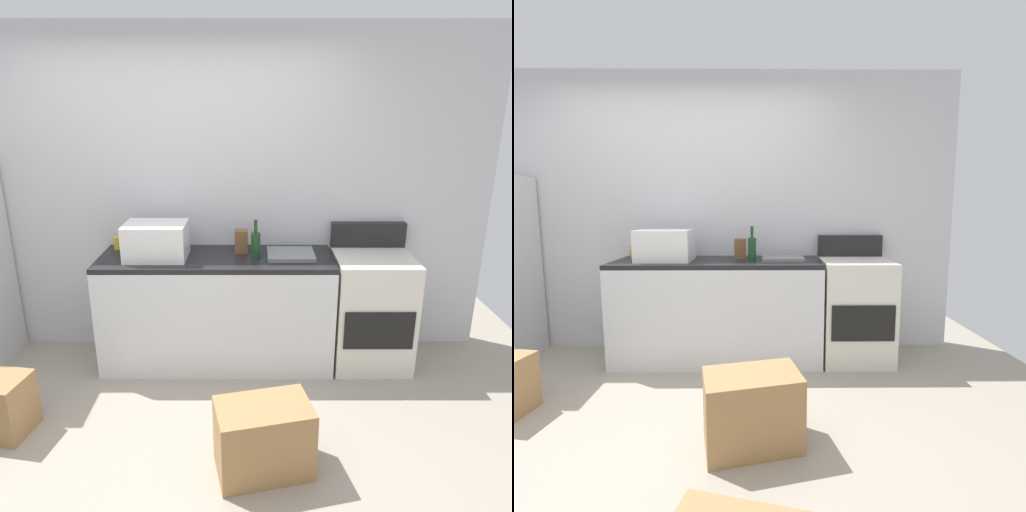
# 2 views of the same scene
# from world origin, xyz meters

# --- Properties ---
(ground_plane) EXTENTS (6.00, 6.00, 0.00)m
(ground_plane) POSITION_xyz_m (0.00, 0.00, 0.00)
(ground_plane) COLOR #9E9384
(wall_back) EXTENTS (5.00, 0.10, 2.60)m
(wall_back) POSITION_xyz_m (0.00, 1.55, 1.30)
(wall_back) COLOR silver
(wall_back) RESTS_ON ground_plane
(kitchen_counter) EXTENTS (1.80, 0.60, 0.90)m
(kitchen_counter) POSITION_xyz_m (0.30, 1.20, 0.45)
(kitchen_counter) COLOR silver
(kitchen_counter) RESTS_ON ground_plane
(stove_oven) EXTENTS (0.60, 0.61, 1.10)m
(stove_oven) POSITION_xyz_m (1.52, 1.21, 0.47)
(stove_oven) COLOR silver
(stove_oven) RESTS_ON ground_plane
(microwave) EXTENTS (0.46, 0.34, 0.27)m
(microwave) POSITION_xyz_m (-0.15, 1.17, 1.04)
(microwave) COLOR white
(microwave) RESTS_ON kitchen_counter
(sink_basin) EXTENTS (0.36, 0.32, 0.03)m
(sink_basin) POSITION_xyz_m (0.87, 1.21, 0.92)
(sink_basin) COLOR slate
(sink_basin) RESTS_ON kitchen_counter
(wine_bottle) EXTENTS (0.07, 0.07, 0.30)m
(wine_bottle) POSITION_xyz_m (0.60, 1.16, 1.01)
(wine_bottle) COLOR #193F1E
(wine_bottle) RESTS_ON kitchen_counter
(coffee_mug) EXTENTS (0.08, 0.08, 0.10)m
(coffee_mug) POSITION_xyz_m (-0.50, 1.40, 0.95)
(coffee_mug) COLOR gold
(coffee_mug) RESTS_ON kitchen_counter
(knife_block) EXTENTS (0.10, 0.10, 0.18)m
(knife_block) POSITION_xyz_m (0.49, 1.31, 0.99)
(knife_block) COLOR brown
(knife_block) RESTS_ON kitchen_counter
(cardboard_box_large) EXTENTS (0.60, 0.44, 0.43)m
(cardboard_box_large) POSITION_xyz_m (0.65, -0.03, 0.22)
(cardboard_box_large) COLOR #A37A4C
(cardboard_box_large) RESTS_ON ground_plane
(cardboard_box_small) EXTENTS (0.41, 0.36, 0.39)m
(cardboard_box_small) POSITION_xyz_m (-1.04, 0.31, 0.19)
(cardboard_box_small) COLOR #A37A4C
(cardboard_box_small) RESTS_ON ground_plane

